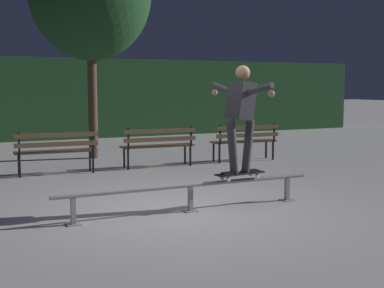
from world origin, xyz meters
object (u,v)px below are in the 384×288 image
(grind_rail, at_px, (190,190))
(park_bench_left_center, at_px, (56,148))
(skateboarder, at_px, (241,110))
(park_bench_rightmost, at_px, (245,138))
(skateboard, at_px, (240,174))
(park_bench_right_center, at_px, (159,143))

(grind_rail, height_order, park_bench_left_center, park_bench_left_center)
(skateboarder, distance_m, park_bench_left_center, 4.38)
(park_bench_rightmost, bearing_deg, skateboarder, -122.02)
(skateboarder, xyz_separation_m, park_bench_rightmost, (2.40, 3.83, -0.87))
(skateboard, bearing_deg, park_bench_right_center, 86.52)
(park_bench_rightmost, bearing_deg, grind_rail, -129.84)
(skateboard, bearing_deg, park_bench_left_center, 116.78)
(grind_rail, bearing_deg, skateboard, 0.00)
(park_bench_right_center, bearing_deg, skateboarder, -93.43)
(skateboarder, distance_m, park_bench_rightmost, 4.61)
(park_bench_right_center, bearing_deg, grind_rail, -105.06)
(grind_rail, height_order, skateboarder, skateboarder)
(grind_rail, relative_size, park_bench_rightmost, 2.38)
(skateboard, relative_size, park_bench_rightmost, 0.49)
(park_bench_rightmost, bearing_deg, park_bench_left_center, 180.00)
(skateboarder, xyz_separation_m, park_bench_right_center, (0.23, 3.83, -0.87))
(park_bench_left_center, height_order, park_bench_right_center, same)
(park_bench_left_center, xyz_separation_m, park_bench_rightmost, (4.34, 0.00, 0.00))
(grind_rail, distance_m, park_bench_rightmost, 5.00)
(park_bench_left_center, bearing_deg, skateboard, -63.22)
(park_bench_right_center, distance_m, park_bench_rightmost, 2.17)
(park_bench_right_center, relative_size, park_bench_rightmost, 1.00)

